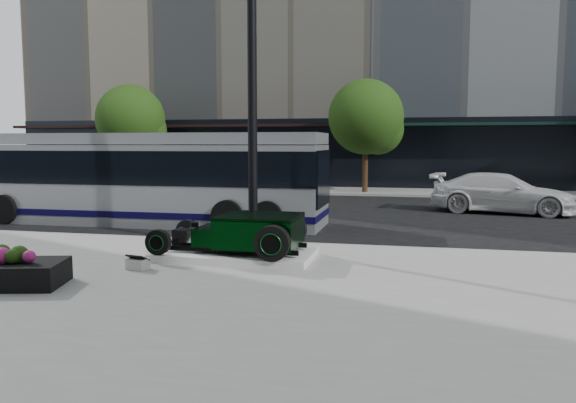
% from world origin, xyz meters
% --- Properties ---
extents(ground, '(120.00, 120.00, 0.00)m').
position_xyz_m(ground, '(0.00, 0.00, 0.00)').
color(ground, black).
rests_on(ground, ground).
extents(sidewalk_near, '(70.00, 17.00, 0.12)m').
position_xyz_m(sidewalk_near, '(0.00, -10.50, 0.06)').
color(sidewalk_near, gray).
rests_on(sidewalk_near, ground).
extents(sidewalk_far, '(70.00, 4.00, 0.12)m').
position_xyz_m(sidewalk_far, '(0.00, 14.00, 0.06)').
color(sidewalk_far, gray).
rests_on(sidewalk_far, ground).
extents(street_trees, '(29.80, 3.80, 5.70)m').
position_xyz_m(street_trees, '(1.15, 13.07, 3.77)').
color(street_trees, black).
rests_on(street_trees, sidewalk_far).
extents(display_plinth, '(3.40, 1.80, 0.15)m').
position_xyz_m(display_plinth, '(-0.32, -4.19, 0.20)').
color(display_plinth, silver).
rests_on(display_plinth, sidewalk_near).
extents(hot_rod, '(3.22, 2.00, 0.81)m').
position_xyz_m(hot_rod, '(0.02, -4.19, 0.70)').
color(hot_rod, black).
rests_on(hot_rod, display_plinth).
extents(info_plaque, '(0.45, 0.37, 0.31)m').
position_xyz_m(info_plaque, '(-1.85, -5.72, 0.24)').
color(info_plaque, silver).
rests_on(info_plaque, sidewalk_near).
extents(lamppost, '(0.41, 0.41, 7.46)m').
position_xyz_m(lamppost, '(-0.37, -2.62, 3.57)').
color(lamppost, black).
rests_on(lamppost, sidewalk_near).
extents(flower_planter, '(2.35, 1.58, 0.70)m').
position_xyz_m(flower_planter, '(-3.58, -7.44, 0.37)').
color(flower_planter, black).
rests_on(flower_planter, sidewalk_near).
extents(transit_bus, '(12.12, 2.88, 2.92)m').
position_xyz_m(transit_bus, '(-5.25, 1.10, 1.49)').
color(transit_bus, '#A1A5AB').
rests_on(transit_bus, ground).
extents(white_sedan, '(5.46, 3.12, 1.49)m').
position_xyz_m(white_sedan, '(6.69, 6.44, 0.75)').
color(white_sedan, silver).
rests_on(white_sedan, ground).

